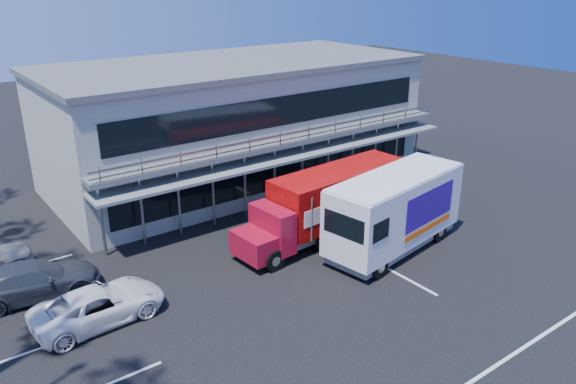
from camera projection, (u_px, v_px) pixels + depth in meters
ground at (367, 290)px, 23.01m from camera, size 120.00×120.00×0.00m
building at (235, 121)px, 34.50m from camera, size 22.40×12.00×7.30m
red_truck at (330, 201)px, 27.27m from camera, size 9.84×3.00×3.27m
white_van at (395, 211)px, 25.77m from camera, size 7.82×3.75×3.66m
parked_car_c at (99, 305)px, 20.77m from camera, size 4.98×2.52×1.35m
parked_car_d at (33, 281)px, 22.29m from camera, size 5.31×2.74×1.47m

